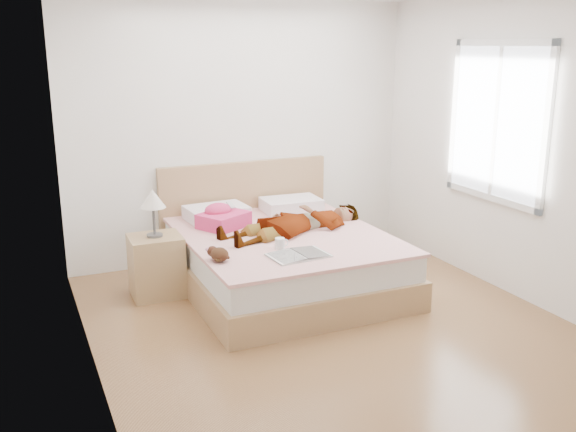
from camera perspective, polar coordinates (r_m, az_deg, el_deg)
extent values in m
plane|color=#512F19|center=(5.17, 3.88, -9.78)|extent=(4.00, 4.00, 0.00)
imported|color=white|center=(5.90, 0.78, -0.22)|extent=(1.61, 0.91, 0.21)
ellipsoid|color=black|center=(6.12, -5.85, -0.39)|extent=(0.52, 0.58, 0.07)
cube|color=silver|center=(6.05, -5.11, 0.99)|extent=(0.07, 0.11, 0.05)
plane|color=silver|center=(6.58, -4.10, 7.45)|extent=(3.60, 0.00, 3.60)
plane|color=silver|center=(3.20, 21.22, -1.79)|extent=(3.60, 0.00, 3.60)
plane|color=silver|center=(4.25, -17.83, 2.51)|extent=(0.00, 4.00, 4.00)
plane|color=silver|center=(5.83, 20.06, 5.58)|extent=(0.00, 4.00, 4.00)
cube|color=white|center=(6.00, 18.08, 7.94)|extent=(0.02, 1.10, 1.30)
cube|color=silver|center=(5.59, 22.03, 7.10)|extent=(0.04, 0.06, 1.42)
cube|color=silver|center=(6.45, 14.63, 8.63)|extent=(0.04, 0.06, 1.42)
cube|color=silver|center=(6.12, 17.56, 1.62)|extent=(0.04, 1.22, 0.06)
cube|color=silver|center=(5.97, 18.62, 14.42)|extent=(0.04, 1.22, 0.06)
cube|color=silver|center=(6.00, 18.05, 7.94)|extent=(0.03, 0.04, 1.30)
cube|color=olive|center=(5.91, -0.40, -5.11)|extent=(1.78, 2.08, 0.26)
cube|color=silver|center=(5.83, -0.40, -2.90)|extent=(1.70, 2.00, 0.22)
cube|color=silver|center=(5.80, -0.40, -1.72)|extent=(1.74, 2.04, 0.03)
cube|color=olive|center=(6.70, -3.86, 0.61)|extent=(1.80, 0.07, 1.00)
cube|color=silver|center=(6.29, -6.38, 0.29)|extent=(0.61, 0.44, 0.13)
cube|color=white|center=(6.57, 0.28, 1.02)|extent=(0.60, 0.43, 0.13)
cube|color=#E83F77|center=(6.01, -5.74, -0.36)|extent=(0.54, 0.50, 0.14)
ellipsoid|color=#DA3B6C|center=(6.02, -6.26, 0.55)|extent=(0.28, 0.22, 0.13)
cube|color=silver|center=(5.18, 0.96, -3.53)|extent=(0.49, 0.34, 0.01)
cube|color=white|center=(5.13, -0.23, -3.62)|extent=(0.25, 0.33, 0.02)
cube|color=#2A2A2A|center=(5.24, 2.10, -3.21)|extent=(0.25, 0.33, 0.02)
cylinder|color=white|center=(5.36, -0.74, -2.45)|extent=(0.09, 0.09, 0.09)
torus|color=white|center=(5.37, -0.29, -2.40)|extent=(0.07, 0.02, 0.07)
cylinder|color=black|center=(5.35, -0.74, -2.07)|extent=(0.08, 0.08, 0.00)
ellipsoid|color=black|center=(5.07, -6.10, -3.43)|extent=(0.18, 0.19, 0.11)
ellipsoid|color=beige|center=(5.06, -6.00, -3.37)|extent=(0.10, 0.10, 0.06)
sphere|color=#331A0E|center=(5.13, -6.74, -3.13)|extent=(0.09, 0.09, 0.09)
sphere|color=pink|center=(5.12, -7.20, -2.96)|extent=(0.03, 0.03, 0.03)
sphere|color=pink|center=(5.16, -6.68, -2.80)|extent=(0.03, 0.03, 0.03)
ellipsoid|color=black|center=(5.02, -6.23, -3.94)|extent=(0.05, 0.06, 0.03)
ellipsoid|color=#301D0D|center=(5.09, -5.41, -3.68)|extent=(0.05, 0.06, 0.03)
cube|color=olive|center=(5.79, -11.61, -4.36)|extent=(0.46, 0.41, 0.55)
cylinder|color=#4A4A4A|center=(5.70, -11.76, -1.68)|extent=(0.14, 0.14, 0.02)
cylinder|color=#464646|center=(5.67, -11.83, -0.33)|extent=(0.02, 0.02, 0.28)
cone|color=silver|center=(5.62, -11.94, 1.52)|extent=(0.22, 0.22, 0.16)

